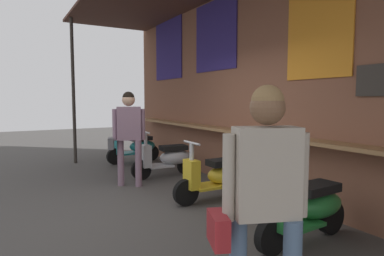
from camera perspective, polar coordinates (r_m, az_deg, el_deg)
The scene contains 8 objects.
ground_plane at distance 4.93m, azimuth -6.46°, elevation -14.02°, with size 28.69×28.69×0.00m, color #474442.
market_stall_facade at distance 5.68m, azimuth 11.05°, elevation 9.98°, with size 10.25×2.55×3.80m.
scooter_teal at distance 8.54m, azimuth -9.58°, elevation -3.26°, with size 0.49×1.40×0.97m.
scooter_silver at distance 6.85m, azimuth -4.14°, elevation -5.24°, with size 0.49×1.40×0.97m.
scooter_yellow at distance 5.30m, azimuth 4.57°, elevation -8.28°, with size 0.46×1.40×0.97m.
scooter_green at distance 4.01m, azimuth 19.50°, elevation -12.92°, with size 0.48×1.40×0.97m.
shopper_with_handbag at distance 2.21m, azimuth 12.29°, elevation -9.98°, with size 0.43×0.67×1.70m.
shopper_browsing at distance 6.13m, azimuth -10.99°, elevation -0.06°, with size 0.40×0.68×1.74m.
Camera 1 is at (4.28, -1.84, 1.60)m, focal length 30.82 mm.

